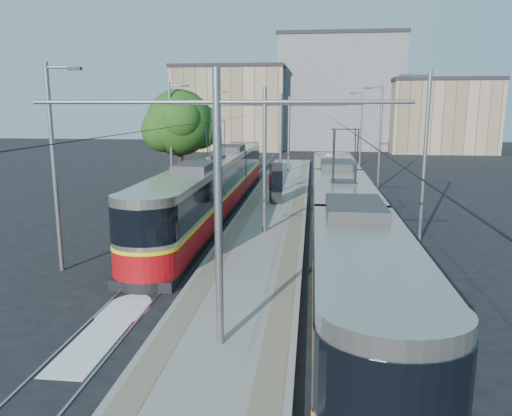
# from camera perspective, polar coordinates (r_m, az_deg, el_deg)

# --- Properties ---
(ground) EXTENTS (160.00, 160.00, 0.00)m
(ground) POSITION_cam_1_polar(r_m,az_deg,el_deg) (17.34, -1.64, -10.12)
(ground) COLOR black
(ground) RESTS_ON ground
(platform) EXTENTS (4.00, 50.00, 0.30)m
(platform) POSITION_cam_1_polar(r_m,az_deg,el_deg) (33.61, 2.44, 0.83)
(platform) COLOR gray
(platform) RESTS_ON ground
(tactile_strip_left) EXTENTS (0.70, 50.00, 0.01)m
(tactile_strip_left) POSITION_cam_1_polar(r_m,az_deg,el_deg) (33.72, -0.02, 1.14)
(tactile_strip_left) COLOR gray
(tactile_strip_left) RESTS_ON platform
(tactile_strip_right) EXTENTS (0.70, 50.00, 0.01)m
(tactile_strip_right) POSITION_cam_1_polar(r_m,az_deg,el_deg) (33.52, 4.91, 1.03)
(tactile_strip_right) COLOR gray
(tactile_strip_right) RESTS_ON platform
(rails) EXTENTS (8.71, 70.00, 0.03)m
(rails) POSITION_cam_1_polar(r_m,az_deg,el_deg) (33.64, 2.43, 0.60)
(rails) COLOR gray
(rails) RESTS_ON ground
(track_arrow) EXTENTS (1.20, 5.00, 0.01)m
(track_arrow) POSITION_cam_1_polar(r_m,az_deg,el_deg) (15.60, -16.86, -13.17)
(track_arrow) COLOR silver
(track_arrow) RESTS_ON ground
(tram_left) EXTENTS (2.43, 28.91, 5.50)m
(tram_left) POSITION_cam_1_polar(r_m,az_deg,el_deg) (31.09, -4.55, 2.84)
(tram_left) COLOR black
(tram_left) RESTS_ON ground
(tram_right) EXTENTS (2.43, 28.24, 5.50)m
(tram_right) POSITION_cam_1_polar(r_m,az_deg,el_deg) (21.00, 9.86, -1.11)
(tram_right) COLOR black
(tram_right) RESTS_ON ground
(catenary) EXTENTS (9.20, 70.00, 7.00)m
(catenary) POSITION_cam_1_polar(r_m,az_deg,el_deg) (30.25, 2.12, 7.99)
(catenary) COLOR slate
(catenary) RESTS_ON platform
(street_lamps) EXTENTS (15.18, 38.22, 8.00)m
(street_lamps) POSITION_cam_1_polar(r_m,az_deg,el_deg) (37.08, 2.94, 8.11)
(street_lamps) COLOR slate
(street_lamps) RESTS_ON ground
(shelter) EXTENTS (0.95, 1.28, 2.54)m
(shelter) POSITION_cam_1_polar(r_m,az_deg,el_deg) (31.96, 2.26, 2.97)
(shelter) COLOR black
(shelter) RESTS_ON platform
(tree) EXTENTS (5.25, 4.85, 7.62)m
(tree) POSITION_cam_1_polar(r_m,az_deg,el_deg) (36.98, -8.20, 9.51)
(tree) COLOR #382314
(tree) RESTS_ON ground
(building_left) EXTENTS (16.32, 12.24, 12.22)m
(building_left) POSITION_cam_1_polar(r_m,az_deg,el_deg) (76.94, -2.78, 11.33)
(building_left) COLOR tan
(building_left) RESTS_ON ground
(building_centre) EXTENTS (18.36, 14.28, 16.79)m
(building_centre) POSITION_cam_1_polar(r_m,az_deg,el_deg) (80.06, 9.36, 12.84)
(building_centre) COLOR gray
(building_centre) RESTS_ON ground
(building_right) EXTENTS (14.28, 10.20, 10.21)m
(building_right) POSITION_cam_1_polar(r_m,az_deg,el_deg) (76.05, 20.25, 9.89)
(building_right) COLOR tan
(building_right) RESTS_ON ground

